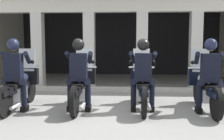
% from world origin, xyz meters
% --- Properties ---
extents(ground_plane, '(80.00, 80.00, 0.00)m').
position_xyz_m(ground_plane, '(0.00, 3.00, 0.00)').
color(ground_plane, gray).
extents(station_building, '(9.51, 4.43, 3.03)m').
position_xyz_m(station_building, '(-0.04, 4.96, 1.91)').
color(station_building, black).
rests_on(station_building, ground).
extents(kerb_strip, '(9.01, 0.24, 0.12)m').
position_xyz_m(kerb_strip, '(-0.04, 2.31, 0.06)').
color(kerb_strip, '#B7B5AD').
rests_on(kerb_strip, ground).
extents(motorcycle_far_left, '(0.62, 2.04, 1.35)m').
position_xyz_m(motorcycle_far_left, '(-2.08, 0.10, 0.50)').
color(motorcycle_far_left, black).
rests_on(motorcycle_far_left, ground).
extents(police_officer_far_left, '(0.63, 0.61, 1.58)m').
position_xyz_m(police_officer_far_left, '(-2.09, -0.19, 0.94)').
color(police_officer_far_left, black).
rests_on(police_officer_far_left, ground).
extents(motorcycle_center_left, '(0.62, 2.04, 1.35)m').
position_xyz_m(motorcycle_center_left, '(-0.69, 0.21, 0.50)').
color(motorcycle_center_left, black).
rests_on(motorcycle_center_left, ground).
extents(police_officer_center_left, '(0.63, 0.61, 1.58)m').
position_xyz_m(police_officer_center_left, '(-0.70, -0.08, 0.94)').
color(police_officer_center_left, black).
rests_on(police_officer_center_left, ground).
extents(motorcycle_center_right, '(0.62, 2.04, 1.35)m').
position_xyz_m(motorcycle_center_right, '(0.70, 0.26, 0.50)').
color(motorcycle_center_right, black).
rests_on(motorcycle_center_right, ground).
extents(police_officer_center_right, '(0.63, 0.61, 1.58)m').
position_xyz_m(police_officer_center_right, '(0.70, -0.02, 0.94)').
color(police_officer_center_right, black).
rests_on(police_officer_center_right, ground).
extents(motorcycle_far_right, '(0.62, 2.04, 1.35)m').
position_xyz_m(motorcycle_far_right, '(2.09, 0.17, 0.50)').
color(motorcycle_far_right, black).
rests_on(motorcycle_far_right, ground).
extents(police_officer_far_right, '(0.63, 0.61, 1.58)m').
position_xyz_m(police_officer_far_right, '(2.09, -0.11, 0.94)').
color(police_officer_far_right, black).
rests_on(police_officer_far_right, ground).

